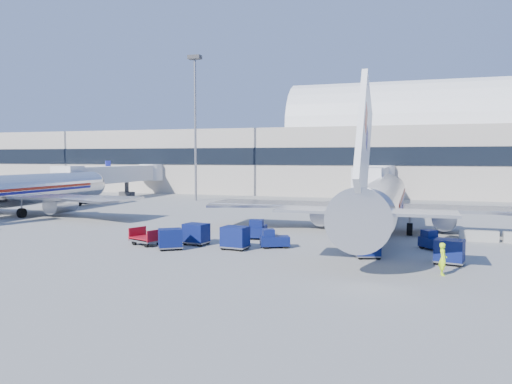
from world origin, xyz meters
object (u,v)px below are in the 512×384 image
(cart_train_c, at_px, (170,239))
(cart_train_a, at_px, (235,237))
(tug_right, at_px, (433,241))
(cart_train_b, at_px, (196,233))
(cart_solo_near, at_px, (368,247))
(barrier_near, at_px, (479,236))
(mast_west, at_px, (195,106))
(ramp_worker, at_px, (443,259))
(jetbridge_near, at_px, (376,178))
(jetbridge_mid, at_px, (119,175))
(airliner_mid, at_px, (10,191))
(airliner_main, at_px, (380,201))
(cart_solo_far, at_px, (449,251))
(cart_open_red, at_px, (147,239))
(tug_left, at_px, (257,229))
(tug_lead, at_px, (274,239))

(cart_train_c, bearing_deg, cart_train_a, -14.38)
(tug_right, relative_size, cart_train_b, 1.13)
(cart_train_a, xyz_separation_m, cart_solo_near, (9.69, -0.26, -0.14))
(barrier_near, xyz_separation_m, tug_right, (-3.68, -4.97, 0.20))
(mast_west, bearing_deg, ramp_worker, -50.06)
(jetbridge_near, relative_size, tug_right, 11.57)
(jetbridge_mid, xyz_separation_m, mast_west, (14.40, -0.81, 10.86))
(airliner_mid, bearing_deg, tug_right, -9.17)
(airliner_main, bearing_deg, tug_right, -59.98)
(jetbridge_mid, distance_m, cart_train_a, 51.71)
(cart_train_b, height_order, cart_solo_near, cart_train_b)
(jetbridge_near, bearing_deg, cart_train_c, -106.58)
(ramp_worker, bearing_deg, mast_west, 31.60)
(airliner_mid, distance_m, cart_train_c, 30.92)
(jetbridge_near, height_order, ramp_worker, jetbridge_near)
(cart_train_b, bearing_deg, cart_solo_far, 4.26)
(mast_west, relative_size, cart_train_c, 10.21)
(airliner_main, relative_size, cart_train_c, 16.83)
(airliner_mid, bearing_deg, cart_open_red, -26.03)
(barrier_near, distance_m, cart_solo_near, 12.53)
(barrier_near, height_order, tug_right, tug_right)
(airliner_mid, bearing_deg, cart_train_b, -20.78)
(tug_left, height_order, cart_train_b, cart_train_b)
(cart_train_a, height_order, cart_open_red, cart_train_a)
(jetbridge_mid, bearing_deg, tug_left, -43.32)
(tug_right, relative_size, tug_left, 0.90)
(jetbridge_mid, relative_size, mast_west, 1.22)
(cart_train_b, bearing_deg, cart_solo_near, 4.16)
(barrier_near, bearing_deg, cart_solo_near, -129.61)
(cart_train_a, height_order, ramp_worker, ramp_worker)
(airliner_mid, xyz_separation_m, jetbridge_mid, (-2.40, 26.30, 1.00))
(tug_right, relative_size, cart_train_a, 1.14)
(airliner_main, xyz_separation_m, cart_train_a, (-9.68, -11.89, -2.01))
(cart_solo_far, height_order, ramp_worker, ramp_worker)
(cart_train_c, xyz_separation_m, cart_solo_far, (19.39, 0.83, 0.03))
(airliner_main, distance_m, mast_west, 41.12)
(cart_train_a, distance_m, cart_solo_far, 14.85)
(barrier_near, relative_size, cart_solo_near, 1.53)
(jetbridge_mid, distance_m, cart_solo_far, 63.08)
(cart_train_a, bearing_deg, tug_left, 95.66)
(airliner_main, relative_size, tug_left, 14.04)
(cart_solo_near, bearing_deg, jetbridge_near, 76.27)
(cart_train_b, distance_m, cart_solo_far, 18.53)
(cart_solo_near, relative_size, cart_open_red, 0.68)
(airliner_main, bearing_deg, cart_train_c, -136.65)
(tug_lead, relative_size, cart_train_a, 1.17)
(airliner_mid, relative_size, tug_lead, 15.28)
(cart_open_red, distance_m, ramp_worker, 21.76)
(cart_solo_near, relative_size, ramp_worker, 1.02)
(cart_solo_far, bearing_deg, jetbridge_mid, 154.76)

